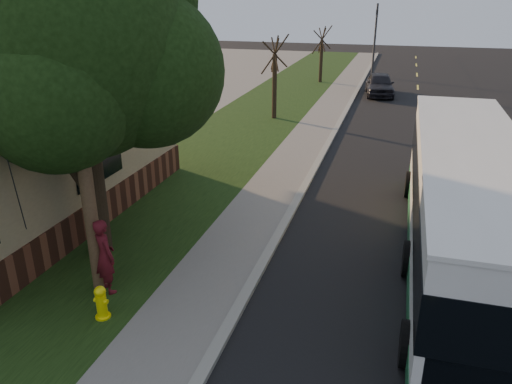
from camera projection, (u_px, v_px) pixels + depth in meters
ground at (221, 342)px, 9.72m from camera, size 120.00×120.00×0.00m
road at (424, 185)px, 17.60m from camera, size 8.00×80.00×0.01m
curb at (312, 173)px, 18.61m from camera, size 0.25×80.00×0.12m
sidewalk at (286, 171)px, 18.87m from camera, size 2.00×80.00×0.08m
grass_verge at (200, 163)px, 19.78m from camera, size 5.00×80.00×0.07m
fire_hydrant at (101, 302)px, 10.23m from camera, size 0.32×0.32×0.74m
utility_pole at (73, 87)px, 9.73m from camera, size 2.86×3.21×9.07m
leafy_tree at (81, 48)px, 11.22m from camera, size 6.30×6.00×7.80m
bare_tree_near at (275, 78)px, 25.85m from camera, size 1.38×1.21×4.31m
bare_tree_far at (321, 55)px, 36.46m from camera, size 1.38×1.21×4.03m
traffic_signal at (375, 35)px, 38.69m from camera, size 0.18×0.22×5.50m
transit_bus at (466, 203)px, 11.96m from camera, size 2.64×11.43×3.09m
skateboarder at (105, 256)px, 10.98m from camera, size 0.77×0.70×1.76m
distant_car at (380, 84)px, 32.51m from camera, size 2.19×4.39×1.43m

